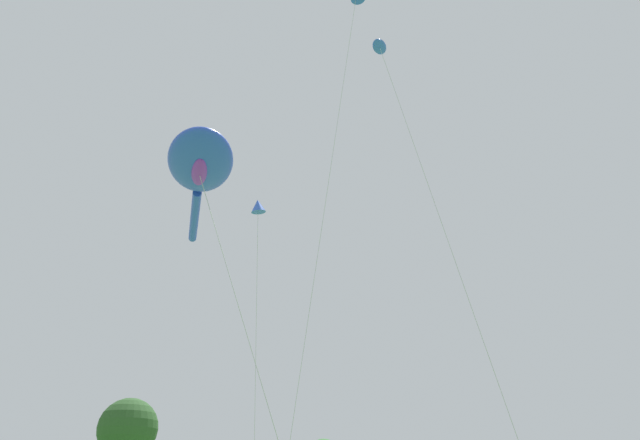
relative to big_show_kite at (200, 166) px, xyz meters
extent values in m
ellipsoid|color=blue|center=(-0.05, -0.23, 0.03)|extent=(3.25, 4.73, 1.03)
cylinder|color=blue|center=(0.85, 4.15, -0.13)|extent=(1.29, 4.59, 0.37)
ellipsoid|color=purple|center=(-0.05, -0.23, -0.43)|extent=(0.95, 1.98, 0.37)
cylinder|color=#B2B2B7|center=(1.26, -2.80, -6.80)|extent=(2.66, 5.17, 12.65)
cylinder|color=#B2B2B7|center=(4.86, -0.82, -1.36)|extent=(2.62, 2.09, 23.53)
cone|color=blue|center=(3.81, 4.23, 1.17)|extent=(1.05, 1.00, 0.75)
cylinder|color=#B2B2B7|center=(4.27, 4.76, -5.98)|extent=(0.95, 1.08, 14.30)
ellipsoid|color=blue|center=(6.30, -3.30, 5.79)|extent=(1.07, 1.00, 0.40)
cylinder|color=#B2B2B7|center=(6.99, -5.36, -3.67)|extent=(1.39, 4.14, 18.92)
sphere|color=#284C23|center=(3.42, 35.53, -5.95)|extent=(5.18, 5.18, 5.18)
camera|label=1|loc=(-3.63, -18.21, -11.35)|focal=31.14mm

